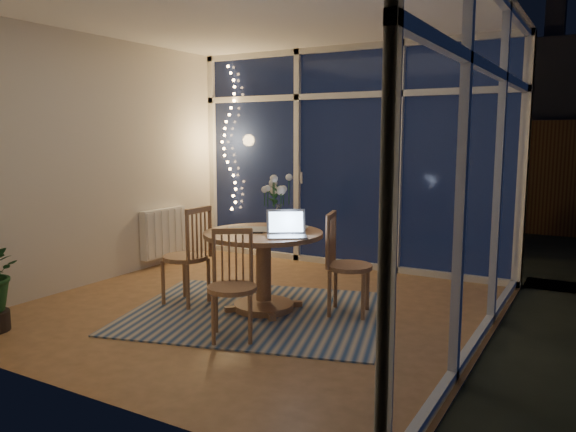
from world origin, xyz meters
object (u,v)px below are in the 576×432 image
object	(u,v)px
dining_table	(264,271)
chair_left	(185,255)
chair_right	(349,264)
flower_vase	(279,217)
chair_front	(232,285)
laptop	(287,223)

from	to	relation	value
dining_table	chair_left	xyz separation A→B (m)	(-0.73, -0.20, 0.11)
chair_right	flower_vase	bearing A→B (deg)	77.05
dining_table	chair_front	size ratio (longest dim) A/B	1.23
chair_right	laptop	xyz separation A→B (m)	(-0.40, -0.40, 0.38)
dining_table	chair_right	bearing A→B (deg)	20.68
laptop	flower_vase	distance (m)	0.49
dining_table	laptop	bearing A→B (deg)	-22.60
chair_left	chair_right	world-z (taller)	chair_left
laptop	flower_vase	size ratio (longest dim) A/B	1.57
laptop	dining_table	bearing A→B (deg)	123.52
laptop	flower_vase	bearing A→B (deg)	95.03
laptop	chair_front	bearing A→B (deg)	-136.50
chair_front	dining_table	bearing A→B (deg)	70.80
dining_table	chair_front	xyz separation A→B (m)	(0.18, -0.74, 0.07)
flower_vase	chair_left	bearing A→B (deg)	-149.11
dining_table	laptop	xyz separation A→B (m)	(0.32, -0.13, 0.48)
chair_right	chair_front	size ratio (longest dim) A/B	1.06
chair_right	flower_vase	size ratio (longest dim) A/B	4.37
dining_table	chair_left	bearing A→B (deg)	-165.04
chair_left	chair_front	size ratio (longest dim) A/B	1.09
flower_vase	chair_right	bearing A→B (deg)	1.66
chair_front	flower_vase	bearing A→B (deg)	66.83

